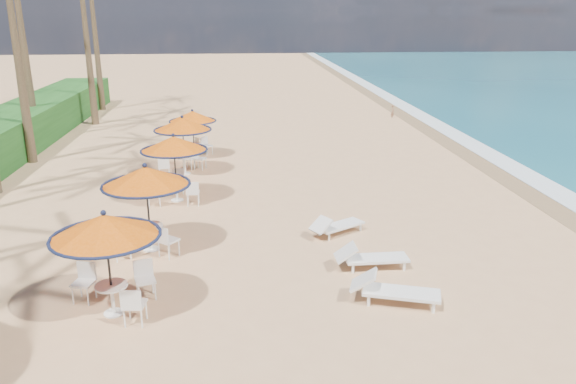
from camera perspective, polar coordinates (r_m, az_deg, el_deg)
name	(u,v)px	position (r m, az deg, el deg)	size (l,w,h in m)	color
ground	(348,294)	(13.80, 6.12, -10.25)	(160.00, 160.00, 0.00)	tan
foam_strip	(519,172)	(25.73, 22.44, 1.94)	(1.20, 140.00, 0.04)	white
wetsand_band	(499,172)	(25.33, 20.63, 1.91)	(1.40, 140.00, 0.02)	olive
station_0	(108,238)	(12.76, -17.86, -4.50)	(2.38, 2.38, 2.48)	black
station_1	(145,185)	(15.84, -14.28, 0.69)	(2.45, 2.45, 2.56)	black
station_2	(174,152)	(20.04, -11.51, 4.01)	(2.35, 2.35, 2.45)	black
station_3	(183,131)	(23.47, -10.64, 6.10)	(2.37, 2.37, 2.47)	black
station_4	(194,120)	(26.21, -9.54, 7.19)	(2.16, 2.16, 2.25)	black
lounger_near	(392,289)	(13.40, 10.52, -9.71)	(2.16, 1.24, 0.74)	white
lounger_mid	(369,257)	(15.00, 8.24, -6.54)	(1.95, 0.64, 0.70)	white
lounger_far	(336,225)	(17.07, 4.86, -3.39)	(1.84, 1.42, 0.65)	white
person	(393,111)	(36.43, 10.59, 8.07)	(0.32, 0.21, 0.88)	#8D6347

